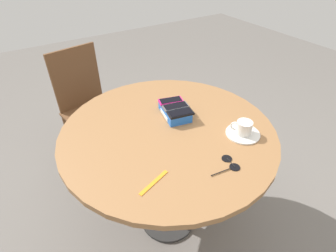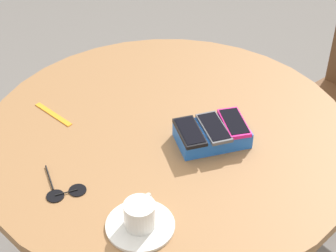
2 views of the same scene
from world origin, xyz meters
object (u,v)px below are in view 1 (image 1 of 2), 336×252
phone_black (181,113)px  sunglasses (230,164)px  round_table (168,143)px  phone_box (175,111)px  chair_near_window (89,107)px  saucer (243,134)px  phone_gray (176,106)px  coffee_cup (244,127)px  lanyard_strap (154,182)px  phone_magenta (171,101)px

phone_black → sunglasses: (0.37, 0.00, -0.05)m
round_table → phone_black: 0.17m
round_table → phone_box: (-0.09, 0.10, 0.12)m
round_table → chair_near_window: (-0.91, -0.17, -0.22)m
phone_black → chair_near_window: 1.00m
saucer → phone_gray: bearing=-149.8°
phone_black → coffee_cup: bearing=38.7°
coffee_cup → phone_gray: bearing=-149.9°
round_table → phone_box: size_ratio=4.99×
phone_gray → lanyard_strap: 0.50m
round_table → phone_gray: 0.20m
coffee_cup → chair_near_window: size_ratio=0.10×
coffee_cup → sunglasses: 0.23m
coffee_cup → phone_box: bearing=-149.0°
phone_box → saucer: phone_box is taller
phone_gray → chair_near_window: size_ratio=0.16×
phone_box → chair_near_window: size_ratio=0.24×
chair_near_window → phone_gray: bearing=18.3°
round_table → phone_gray: size_ratio=7.46×
phone_box → saucer: size_ratio=1.31×
phone_box → sunglasses: phone_box is taller
saucer → coffee_cup: coffee_cup is taller
phone_gray → phone_black: phone_black is taller
phone_magenta → coffee_cup: bearing=24.9°
phone_box → phone_gray: size_ratio=1.50×
phone_magenta → phone_gray: phone_magenta is taller
saucer → sunglasses: bearing=-58.7°
sunglasses → chair_near_window: 1.33m
phone_black → phone_gray: bearing=168.1°
sunglasses → saucer: bearing=121.3°
round_table → coffee_cup: bearing=51.5°
phone_gray → lanyard_strap: size_ratio=0.92×
phone_gray → chair_near_window: (-0.82, -0.27, -0.36)m
phone_box → phone_black: phone_black is taller
sunglasses → lanyard_strap: bearing=-104.2°
phone_magenta → sunglasses: phone_magenta is taller
phone_black → chair_near_window: chair_near_window is taller
lanyard_strap → chair_near_window: bearing=176.6°
phone_gray → chair_near_window: bearing=-161.7°
phone_gray → chair_near_window: 0.94m
lanyard_strap → sunglasses: size_ratio=1.07×
phone_gray → sunglasses: phone_gray is taller
round_table → phone_magenta: 0.24m
phone_magenta → lanyard_strap: (0.42, -0.35, -0.05)m
round_table → lanyard_strap: 0.37m
phone_black → coffee_cup: size_ratio=1.54×
phone_black → chair_near_window: bearing=-163.9°
saucer → lanyard_strap: (0.04, -0.53, -0.00)m
phone_box → phone_magenta: 0.07m
saucer → coffee_cup: size_ratio=1.83×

